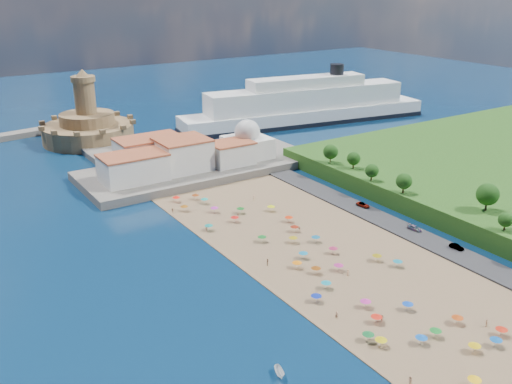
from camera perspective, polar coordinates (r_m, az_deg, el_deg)
ground at (r=156.14m, az=3.81°, el=-5.74°), size 700.00×700.00×0.00m
terrace at (r=218.04m, az=-5.59°, el=2.42°), size 90.00×36.00×3.00m
jetty at (r=240.85m, az=-14.16°, el=3.57°), size 18.00×70.00×2.40m
waterfront_buildings at (r=211.30m, az=-8.86°, el=3.49°), size 57.00×29.00×11.00m
domed_building at (r=223.72m, az=-0.87°, el=4.99°), size 16.00×16.00×15.00m
fortress at (r=267.11m, az=-16.45°, el=6.23°), size 40.00×40.00×32.40m
cruise_ship at (r=291.53m, az=5.00°, el=8.51°), size 132.67×40.10×28.65m
beach_parasols at (r=146.10m, az=6.22°, el=-6.84°), size 31.94×114.11×2.20m
beachgoers at (r=148.23m, az=4.22°, el=-6.78°), size 29.35×98.27×1.89m
parked_cars at (r=174.79m, az=14.30°, el=-2.91°), size 2.56×40.79×1.31m
hillside_trees at (r=178.88m, az=18.01°, el=0.30°), size 14.95×105.71×8.32m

